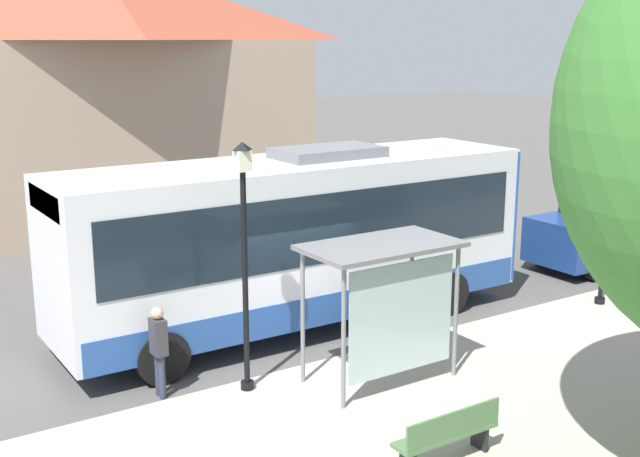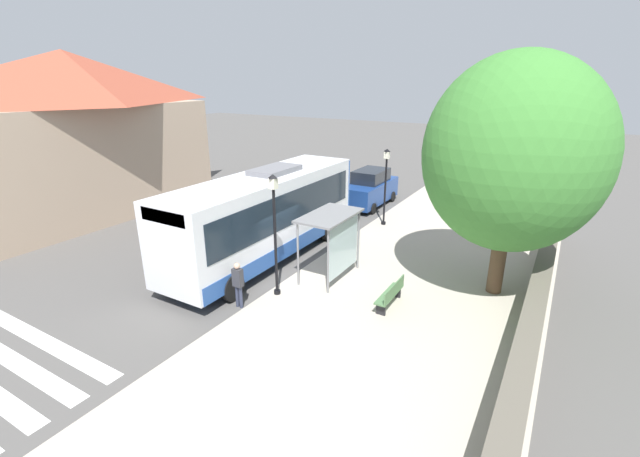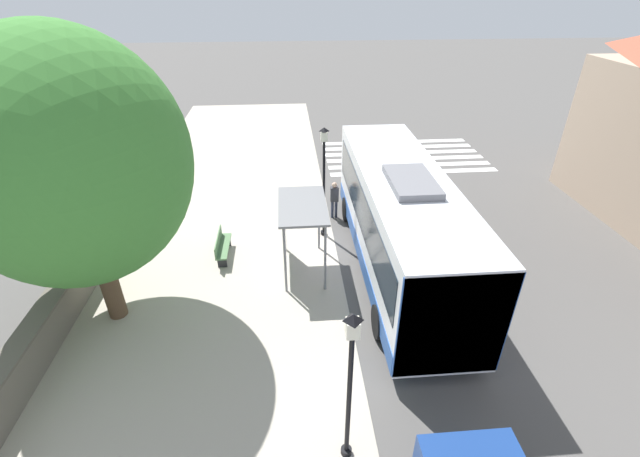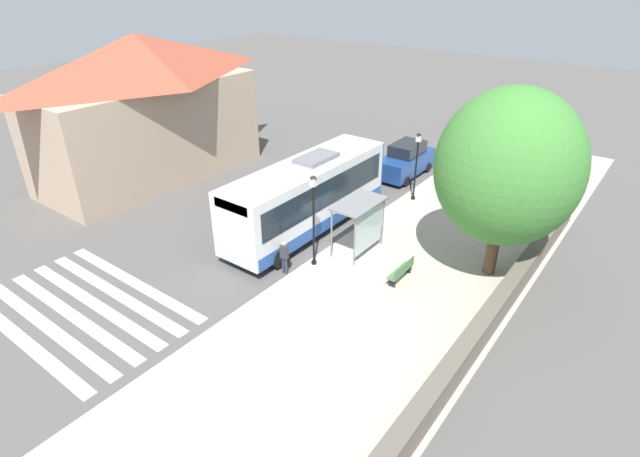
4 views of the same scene
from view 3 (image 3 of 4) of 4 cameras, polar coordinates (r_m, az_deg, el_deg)
The scene contains 11 objects.
ground_plane at distance 15.87m, azimuth 2.40°, elevation -3.93°, with size 120.00×120.00×0.00m, color #514F4C.
sidewalk_plaza at distance 16.01m, azimuth -13.86°, elevation -4.54°, with size 9.00×44.00×0.02m.
crosswalk_stripes at distance 25.53m, azimuth 11.05°, elevation 9.51°, with size 9.00×5.25×0.01m.
stone_wall at distance 16.87m, azimuth -27.80°, elevation -3.13°, with size 0.60×20.00×1.21m.
bus at distance 14.50m, azimuth 10.60°, elevation 1.12°, with size 2.76×10.35×3.84m.
bus_shelter at distance 14.20m, azimuth -2.92°, elevation 1.50°, with size 1.58×2.78×2.57m.
pedestrian at distance 18.04m, azimuth 1.93°, elevation 4.19°, with size 0.34×0.22×1.64m.
bench at distance 16.07m, azimuth -12.93°, elevation -2.24°, with size 0.40×1.74×0.88m.
street_lamp_near at distance 16.03m, azimuth 0.53°, elevation 7.18°, with size 0.28×0.28×4.42m.
street_lamp_far at distance 8.65m, azimuth 4.03°, elevation -19.39°, with size 0.28×0.28×4.03m.
shade_tree at distance 12.41m, azimuth -30.29°, elevation 7.67°, with size 5.91×5.91×8.28m.
Camera 3 is at (-1.73, -12.93, 9.03)m, focal length 24.00 mm.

